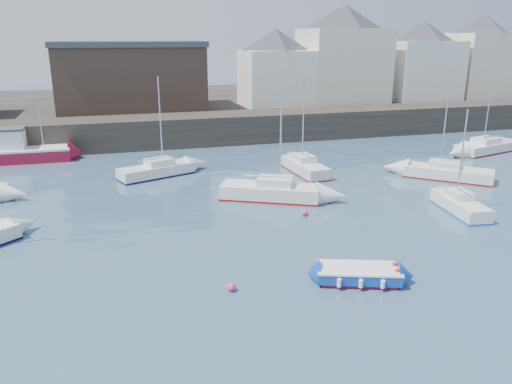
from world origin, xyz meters
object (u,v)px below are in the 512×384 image
object	(u,v)px
buoy_mid	(305,216)
sailboat_c	(460,205)
buoy_far	(244,189)
sailboat_d	(448,173)
buoy_near	(231,291)
sailboat_b	(271,191)
fishing_boat	(24,151)
sailboat_g	(487,147)
sailboat_h	(157,170)
sailboat_f	(305,167)
blue_dinghy	(358,274)

from	to	relation	value
buoy_mid	sailboat_c	bearing A→B (deg)	-12.25
buoy_mid	buoy_far	distance (m)	7.12
sailboat_d	buoy_near	distance (m)	24.71
sailboat_b	fishing_boat	bearing A→B (deg)	137.32
sailboat_g	sailboat_d	bearing A→B (deg)	-143.73
sailboat_h	sailboat_g	bearing A→B (deg)	-0.05
sailboat_f	sailboat_g	distance (m)	20.32
fishing_boat	buoy_mid	world-z (taller)	fishing_boat
sailboat_d	sailboat_b	bearing A→B (deg)	-176.17
fishing_boat	sailboat_d	xyz separation A→B (m)	(33.44, -15.80, -0.44)
blue_dinghy	sailboat_b	world-z (taller)	sailboat_b
sailboat_g	buoy_mid	world-z (taller)	sailboat_g
sailboat_c	buoy_far	bearing A→B (deg)	143.90
fishing_boat	sailboat_b	size ratio (longest dim) A/B	0.85
sailboat_c	sailboat_d	bearing A→B (deg)	58.96
sailboat_b	sailboat_g	distance (m)	26.35
buoy_mid	sailboat_f	bearing A→B (deg)	68.63
buoy_near	buoy_far	distance (m)	15.70
sailboat_c	sailboat_d	world-z (taller)	sailboat_d
sailboat_c	buoy_near	distance (m)	17.82
sailboat_g	sailboat_h	distance (m)	32.18
sailboat_b	buoy_near	distance (m)	13.40
buoy_mid	buoy_far	bearing A→B (deg)	108.62
sailboat_f	sailboat_h	bearing A→B (deg)	168.77
sailboat_h	sailboat_f	bearing A→B (deg)	-11.23
sailboat_c	sailboat_f	distance (m)	13.34
sailboat_d	buoy_mid	xyz separation A→B (m)	(-14.14, -4.83, -0.52)
sailboat_f	sailboat_g	size ratio (longest dim) A/B	0.82
fishing_boat	sailboat_c	xyz separation A→B (m)	(29.24, -22.79, -0.46)
fishing_boat	buoy_mid	distance (m)	28.26
buoy_near	buoy_far	world-z (taller)	buoy_far
buoy_near	sailboat_f	bearing A→B (deg)	59.52
fishing_boat	buoy_far	distance (m)	21.99
sailboat_f	sailboat_g	bearing A→B (deg)	6.66
blue_dinghy	sailboat_f	xyz separation A→B (m)	(4.67, 18.75, 0.13)
sailboat_h	sailboat_b	bearing A→B (deg)	-49.14
blue_dinghy	sailboat_g	distance (m)	32.61
blue_dinghy	sailboat_g	size ratio (longest dim) A/B	0.44
fishing_boat	sailboat_h	world-z (taller)	sailboat_h
sailboat_f	sailboat_g	world-z (taller)	sailboat_g
fishing_boat	sailboat_g	distance (m)	44.12
sailboat_h	buoy_mid	distance (m)	14.60
sailboat_f	blue_dinghy	bearing A→B (deg)	-104.00
sailboat_g	buoy_near	xyz separation A→B (m)	(-30.76, -20.33, -0.53)
sailboat_d	sailboat_g	size ratio (longest dim) A/B	0.91
buoy_near	sailboat_g	bearing A→B (deg)	33.46
sailboat_f	sailboat_c	bearing A→B (deg)	-62.55
sailboat_c	buoy_near	xyz separation A→B (m)	(-16.73, -6.13, -0.51)
fishing_boat	buoy_mid	xyz separation A→B (m)	(19.30, -20.63, -0.96)
sailboat_h	buoy_far	bearing A→B (deg)	-41.87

